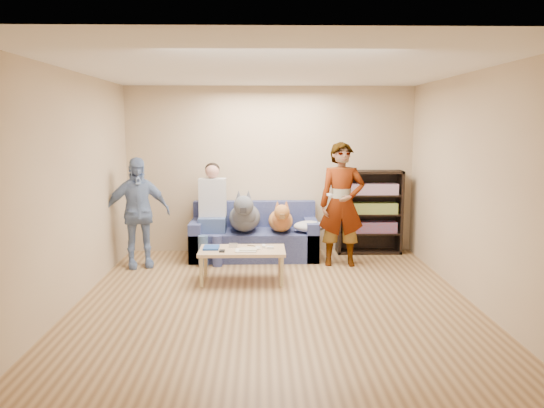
{
  "coord_description": "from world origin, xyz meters",
  "views": [
    {
      "loc": [
        -0.16,
        -5.83,
        2.0
      ],
      "look_at": [
        0.0,
        1.2,
        0.95
      ],
      "focal_mm": 35.0,
      "sensor_mm": 36.0,
      "label": 1
    }
  ],
  "objects_px": {
    "sofa": "(254,239)",
    "person_seated": "(212,208)",
    "notebook_blue": "(211,248)",
    "camera_silver": "(233,245)",
    "person_standing_right": "(342,204)",
    "dog_tan": "(281,220)",
    "dog_gray": "(245,216)",
    "person_standing_left": "(137,213)",
    "coffee_table": "(242,253)",
    "bookshelf": "(369,210)"
  },
  "relations": [
    {
      "from": "person_seated",
      "to": "camera_silver",
      "type": "bearing_deg",
      "value": -70.63
    },
    {
      "from": "person_seated",
      "to": "coffee_table",
      "type": "bearing_deg",
      "value": -67.25
    },
    {
      "from": "person_standing_left",
      "to": "camera_silver",
      "type": "bearing_deg",
      "value": -43.77
    },
    {
      "from": "person_standing_right",
      "to": "camera_silver",
      "type": "xyz_separation_m",
      "value": [
        -1.51,
        -0.65,
        -0.44
      ]
    },
    {
      "from": "notebook_blue",
      "to": "person_standing_right",
      "type": "bearing_deg",
      "value": 21.91
    },
    {
      "from": "dog_gray",
      "to": "notebook_blue",
      "type": "bearing_deg",
      "value": -110.82
    },
    {
      "from": "dog_tan",
      "to": "notebook_blue",
      "type": "bearing_deg",
      "value": -132.46
    },
    {
      "from": "person_standing_right",
      "to": "dog_gray",
      "type": "height_order",
      "value": "person_standing_right"
    },
    {
      "from": "camera_silver",
      "to": "coffee_table",
      "type": "xyz_separation_m",
      "value": [
        0.12,
        -0.12,
        -0.07
      ]
    },
    {
      "from": "person_standing_left",
      "to": "dog_gray",
      "type": "xyz_separation_m",
      "value": [
        1.5,
        0.36,
        -0.11
      ]
    },
    {
      "from": "bookshelf",
      "to": "notebook_blue",
      "type": "bearing_deg",
      "value": -148.09
    },
    {
      "from": "dog_gray",
      "to": "dog_tan",
      "type": "height_order",
      "value": "dog_gray"
    },
    {
      "from": "dog_gray",
      "to": "coffee_table",
      "type": "relative_size",
      "value": 1.16
    },
    {
      "from": "notebook_blue",
      "to": "coffee_table",
      "type": "bearing_deg",
      "value": -7.13
    },
    {
      "from": "person_seated",
      "to": "dog_tan",
      "type": "relative_size",
      "value": 1.29
    },
    {
      "from": "camera_silver",
      "to": "dog_tan",
      "type": "bearing_deg",
      "value": 55.42
    },
    {
      "from": "notebook_blue",
      "to": "camera_silver",
      "type": "bearing_deg",
      "value": 14.04
    },
    {
      "from": "person_standing_right",
      "to": "notebook_blue",
      "type": "xyz_separation_m",
      "value": [
        -1.79,
        -0.72,
        -0.45
      ]
    },
    {
      "from": "person_standing_right",
      "to": "camera_silver",
      "type": "height_order",
      "value": "person_standing_right"
    },
    {
      "from": "camera_silver",
      "to": "dog_gray",
      "type": "distance_m",
      "value": 1.01
    },
    {
      "from": "coffee_table",
      "to": "notebook_blue",
      "type": "bearing_deg",
      "value": 172.87
    },
    {
      "from": "person_standing_right",
      "to": "person_seated",
      "type": "relative_size",
      "value": 1.2
    },
    {
      "from": "notebook_blue",
      "to": "camera_silver",
      "type": "relative_size",
      "value": 2.36
    },
    {
      "from": "notebook_blue",
      "to": "bookshelf",
      "type": "xyz_separation_m",
      "value": [
        2.34,
        1.46,
        0.25
      ]
    },
    {
      "from": "coffee_table",
      "to": "bookshelf",
      "type": "xyz_separation_m",
      "value": [
        1.94,
        1.51,
        0.31
      ]
    },
    {
      "from": "camera_silver",
      "to": "bookshelf",
      "type": "relative_size",
      "value": 0.08
    },
    {
      "from": "person_standing_right",
      "to": "coffee_table",
      "type": "height_order",
      "value": "person_standing_right"
    },
    {
      "from": "notebook_blue",
      "to": "coffee_table",
      "type": "distance_m",
      "value": 0.41
    },
    {
      "from": "sofa",
      "to": "person_seated",
      "type": "bearing_deg",
      "value": -168.53
    },
    {
      "from": "person_standing_left",
      "to": "notebook_blue",
      "type": "bearing_deg",
      "value": -51.68
    },
    {
      "from": "sofa",
      "to": "dog_gray",
      "type": "relative_size",
      "value": 1.49
    },
    {
      "from": "person_standing_left",
      "to": "sofa",
      "type": "relative_size",
      "value": 0.82
    },
    {
      "from": "person_standing_left",
      "to": "bookshelf",
      "type": "relative_size",
      "value": 1.2
    },
    {
      "from": "dog_tan",
      "to": "bookshelf",
      "type": "distance_m",
      "value": 1.47
    },
    {
      "from": "notebook_blue",
      "to": "dog_tan",
      "type": "distance_m",
      "value": 1.4
    },
    {
      "from": "camera_silver",
      "to": "sofa",
      "type": "height_order",
      "value": "sofa"
    },
    {
      "from": "bookshelf",
      "to": "dog_gray",
      "type": "bearing_deg",
      "value": -168.2
    },
    {
      "from": "person_seated",
      "to": "dog_tan",
      "type": "xyz_separation_m",
      "value": [
        1.02,
        -0.07,
        -0.16
      ]
    },
    {
      "from": "person_standing_right",
      "to": "person_seated",
      "type": "height_order",
      "value": "person_standing_right"
    },
    {
      "from": "person_standing_left",
      "to": "notebook_blue",
      "type": "height_order",
      "value": "person_standing_left"
    },
    {
      "from": "person_seated",
      "to": "dog_gray",
      "type": "distance_m",
      "value": 0.5
    },
    {
      "from": "bookshelf",
      "to": "camera_silver",
      "type": "bearing_deg",
      "value": -146.05
    },
    {
      "from": "coffee_table",
      "to": "dog_gray",
      "type": "bearing_deg",
      "value": 89.98
    },
    {
      "from": "person_seated",
      "to": "bookshelf",
      "type": "xyz_separation_m",
      "value": [
        2.42,
        0.36,
        -0.09
      ]
    },
    {
      "from": "person_standing_left",
      "to": "bookshelf",
      "type": "distance_m",
      "value": 3.53
    },
    {
      "from": "person_standing_right",
      "to": "sofa",
      "type": "distance_m",
      "value": 1.48
    },
    {
      "from": "coffee_table",
      "to": "person_standing_left",
      "type": "bearing_deg",
      "value": 153.77
    },
    {
      "from": "dog_gray",
      "to": "bookshelf",
      "type": "distance_m",
      "value": 1.98
    },
    {
      "from": "notebook_blue",
      "to": "camera_silver",
      "type": "height_order",
      "value": "camera_silver"
    },
    {
      "from": "sofa",
      "to": "dog_gray",
      "type": "xyz_separation_m",
      "value": [
        -0.14,
        -0.17,
        0.38
      ]
    }
  ]
}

